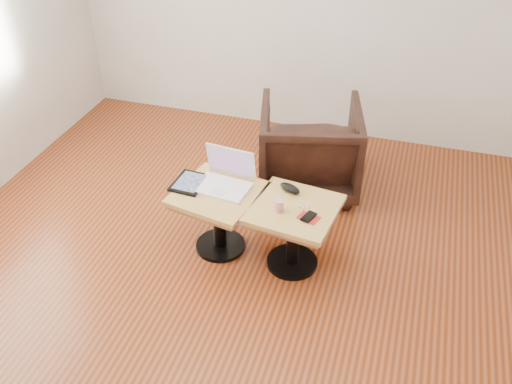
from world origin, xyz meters
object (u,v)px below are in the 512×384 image
(side_table_right, at_px, (294,222))
(laptop, at_px, (225,179))
(armchair, at_px, (309,148))
(side_table_left, at_px, (219,206))
(striped_cup, at_px, (279,206))

(side_table_right, distance_m, laptop, 0.53)
(side_table_right, distance_m, armchair, 0.94)
(side_table_left, bearing_deg, side_table_right, 8.93)
(side_table_left, bearing_deg, striped_cup, 0.02)
(side_table_right, bearing_deg, striped_cup, -136.22)
(laptop, relative_size, striped_cup, 4.61)
(side_table_right, distance_m, striped_cup, 0.19)
(armchair, bearing_deg, laptop, 51.11)
(side_table_left, relative_size, side_table_right, 1.05)
(striped_cup, relative_size, armchair, 0.11)
(side_table_left, height_order, side_table_right, same)
(laptop, bearing_deg, side_table_right, -5.25)
(striped_cup, bearing_deg, armchair, 91.11)
(side_table_left, relative_size, striped_cup, 7.57)
(side_table_right, height_order, striped_cup, striped_cup)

